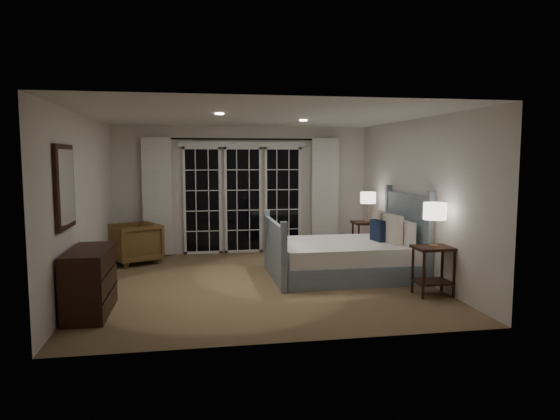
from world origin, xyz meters
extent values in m
plane|color=olive|center=(0.00, 0.00, 0.00)|extent=(5.00, 5.00, 0.00)
plane|color=silver|center=(0.00, 0.00, 2.50)|extent=(5.00, 5.00, 0.00)
cube|color=silver|center=(-2.50, 0.00, 1.25)|extent=(0.02, 5.00, 2.50)
cube|color=silver|center=(2.50, 0.00, 1.25)|extent=(0.02, 5.00, 2.50)
cube|color=silver|center=(0.00, 2.50, 1.25)|extent=(5.00, 0.02, 2.50)
cube|color=silver|center=(0.00, -2.50, 1.25)|extent=(5.00, 0.02, 2.50)
cube|color=black|center=(-0.80, 2.47, 1.05)|extent=(0.66, 0.02, 2.02)
cube|color=black|center=(0.00, 2.47, 1.05)|extent=(0.66, 0.02, 2.02)
cube|color=black|center=(0.80, 2.47, 1.05)|extent=(0.66, 0.02, 2.02)
cube|color=white|center=(0.00, 2.46, 2.15)|extent=(2.50, 0.04, 0.10)
cylinder|color=black|center=(0.00, 2.40, 2.25)|extent=(3.50, 0.03, 0.03)
cube|color=white|center=(-1.65, 2.38, 1.15)|extent=(0.55, 0.10, 2.25)
cube|color=white|center=(1.65, 2.38, 1.15)|extent=(0.55, 0.10, 2.25)
cylinder|color=white|center=(0.80, 0.60, 2.49)|extent=(0.12, 0.12, 0.01)
cylinder|color=white|center=(-0.60, -0.40, 2.49)|extent=(0.12, 0.12, 0.01)
cube|color=#8694A3|center=(1.35, 0.18, 0.15)|extent=(2.06, 1.61, 0.30)
cube|color=white|center=(1.35, 0.18, 0.43)|extent=(2.00, 1.55, 0.25)
cube|color=#8694A3|center=(2.44, 0.18, 0.65)|extent=(0.06, 1.61, 1.31)
cube|color=#8694A3|center=(0.26, 0.18, 0.45)|extent=(0.06, 1.61, 0.91)
cube|color=white|center=(2.24, -0.14, 0.73)|extent=(0.14, 0.60, 0.36)
cube|color=white|center=(2.24, 0.50, 0.73)|extent=(0.14, 0.60, 0.36)
cube|color=beige|center=(2.08, -0.10, 0.78)|extent=(0.16, 0.46, 0.45)
cube|color=beige|center=(2.08, 0.46, 0.78)|extent=(0.16, 0.46, 0.45)
cube|color=#121B33|center=(1.94, 0.18, 0.72)|extent=(0.15, 0.35, 0.34)
cube|color=black|center=(2.26, -1.09, 0.66)|extent=(0.53, 0.42, 0.04)
cube|color=black|center=(2.26, -1.09, 0.19)|extent=(0.48, 0.38, 0.03)
cylinder|color=black|center=(2.04, -1.26, 0.33)|extent=(0.04, 0.04, 0.65)
cylinder|color=black|center=(2.48, -1.26, 0.33)|extent=(0.04, 0.04, 0.65)
cylinder|color=black|center=(2.04, -0.93, 0.33)|extent=(0.04, 0.04, 0.65)
cylinder|color=black|center=(2.48, -0.93, 0.33)|extent=(0.04, 0.04, 0.65)
cube|color=black|center=(2.22, 1.43, 0.68)|extent=(0.54, 0.43, 0.04)
cube|color=black|center=(2.22, 1.43, 0.20)|extent=(0.50, 0.39, 0.03)
cylinder|color=black|center=(2.00, 1.26, 0.34)|extent=(0.04, 0.04, 0.67)
cylinder|color=black|center=(2.45, 1.26, 0.34)|extent=(0.04, 0.04, 0.67)
cylinder|color=black|center=(2.00, 1.61, 0.34)|extent=(0.04, 0.04, 0.67)
cylinder|color=black|center=(2.45, 1.61, 0.34)|extent=(0.04, 0.04, 0.67)
cylinder|color=tan|center=(2.26, -1.09, 0.69)|extent=(0.12, 0.12, 0.02)
cylinder|color=tan|center=(2.26, -1.09, 0.88)|extent=(0.02, 0.02, 0.35)
cylinder|color=white|center=(2.26, -1.09, 1.17)|extent=(0.31, 0.31, 0.23)
cylinder|color=tan|center=(2.22, 1.43, 0.71)|extent=(0.12, 0.12, 0.02)
cylinder|color=tan|center=(2.22, 1.43, 0.88)|extent=(0.02, 0.02, 0.32)
cylinder|color=white|center=(2.22, 1.43, 1.15)|extent=(0.28, 0.28, 0.21)
imported|color=brown|center=(-2.02, 1.77, 0.36)|extent=(1.07, 1.06, 0.72)
cube|color=black|center=(-2.23, -1.13, 0.40)|extent=(0.47, 1.12, 0.80)
cube|color=black|center=(-1.99, -1.13, 0.26)|extent=(0.01, 1.11, 0.01)
cube|color=black|center=(-1.99, -1.13, 0.52)|extent=(0.01, 1.11, 0.01)
cube|color=black|center=(-2.47, -1.13, 1.55)|extent=(0.04, 0.85, 1.00)
cube|color=white|center=(-2.44, -1.13, 1.55)|extent=(0.01, 0.73, 0.88)
camera|label=1|loc=(-0.97, -7.37, 1.90)|focal=32.00mm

